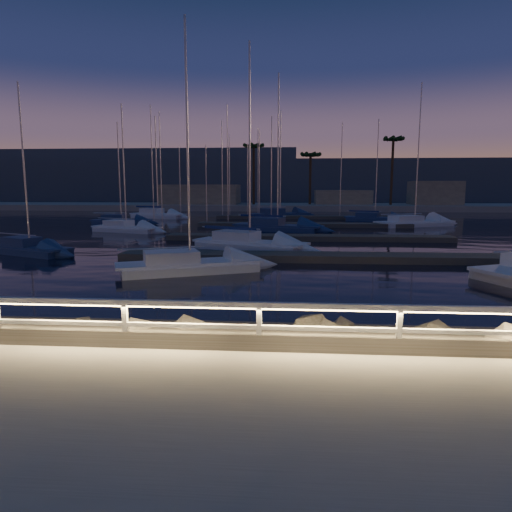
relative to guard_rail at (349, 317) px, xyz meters
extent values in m
plane|color=#A09B91|center=(0.07, 0.00, -0.77)|extent=(400.00, 400.00, 0.00)
cube|color=#A09B91|center=(0.07, -2.50, -0.87)|extent=(240.00, 5.00, 0.20)
cube|color=#5E5851|center=(0.07, 1.50, -1.07)|extent=(240.00, 3.45, 1.29)
plane|color=black|center=(0.07, 80.00, -1.37)|extent=(320.00, 320.00, 0.00)
plane|color=black|center=(0.07, 0.00, -1.97)|extent=(400.00, 400.00, 0.00)
cube|color=silver|center=(-4.93, 0.00, -0.27)|extent=(0.11, 0.11, 1.00)
cube|color=silver|center=(-1.93, 0.00, -0.27)|extent=(0.11, 0.11, 1.00)
cube|color=silver|center=(1.07, 0.00, -0.27)|extent=(0.11, 0.11, 1.00)
cube|color=silver|center=(0.07, 0.00, 0.23)|extent=(44.00, 0.12, 0.12)
cube|color=silver|center=(0.07, 0.00, -0.27)|extent=(44.00, 0.09, 0.09)
cube|color=#E0B565|center=(0.07, -0.02, 0.15)|extent=(44.00, 0.04, 0.03)
sphere|color=#5E5851|center=(-1.88, 0.82, -0.85)|extent=(0.86, 0.86, 0.86)
sphere|color=#5E5851|center=(-4.44, 2.06, -1.11)|extent=(1.03, 1.03, 1.03)
cube|color=#554F46|center=(0.07, 16.00, -1.17)|extent=(22.00, 2.00, 0.40)
cube|color=#554F46|center=(0.07, 26.00, -1.17)|extent=(22.00, 2.00, 0.40)
cube|color=#554F46|center=(0.07, 38.00, -1.17)|extent=(22.00, 2.00, 0.40)
cube|color=#554F46|center=(0.07, 50.00, -1.17)|extent=(22.00, 2.00, 0.40)
cube|color=#A09B91|center=(0.07, 74.00, -0.97)|extent=(160.00, 14.00, 1.20)
cube|color=gray|center=(-17.93, 74.00, 1.03)|extent=(14.00, 8.00, 4.00)
cube|color=gray|center=(8.07, 75.00, 0.53)|extent=(10.00, 6.00, 3.00)
cube|color=gray|center=(24.07, 74.00, 1.33)|extent=(8.00, 7.00, 4.60)
cylinder|color=#4B3823|center=(-7.93, 72.00, 4.88)|extent=(0.44, 0.44, 10.50)
cylinder|color=#4B3823|center=(2.07, 73.00, 4.13)|extent=(0.44, 0.44, 9.00)
cylinder|color=#4B3823|center=(16.07, 72.00, 5.38)|extent=(0.44, 0.44, 11.50)
cube|color=#394558|center=(0.07, 130.00, 3.23)|extent=(220.00, 30.00, 14.00)
cube|color=#394558|center=(-59.93, 140.00, 5.23)|extent=(120.00, 25.00, 18.00)
cube|color=navy|center=(-17.32, 17.16, -1.22)|extent=(5.87, 3.93, 0.47)
cube|color=navy|center=(-17.32, 17.16, -0.92)|extent=(6.18, 3.86, 0.13)
cube|color=navy|center=(-18.04, 17.47, -0.62)|extent=(2.55, 2.14, 0.56)
cylinder|color=#B2B2B7|center=(-17.32, 17.16, 4.01)|extent=(0.10, 0.10, 9.70)
cylinder|color=#B2B2B7|center=(-18.39, 17.63, -0.19)|extent=(3.23, 1.45, 0.07)
cube|color=white|center=(-6.14, 12.00, -1.22)|extent=(6.80, 4.50, 0.50)
cube|color=white|center=(-6.14, 12.00, -0.90)|extent=(7.18, 4.41, 0.14)
cube|color=white|center=(-6.97, 11.65, -0.58)|extent=(2.95, 2.47, 0.60)
cylinder|color=#B2B2B7|center=(-6.14, 12.00, 4.81)|extent=(0.11, 0.11, 11.24)
cylinder|color=#B2B2B7|center=(-7.38, 11.48, -0.12)|extent=(3.76, 1.63, 0.07)
cube|color=white|center=(-3.97, 20.34, -1.22)|extent=(7.58, 5.02, 0.56)
cube|color=white|center=(-3.97, 20.34, -0.87)|extent=(7.99, 4.92, 0.15)
cube|color=white|center=(-4.89, 20.73, -0.51)|extent=(3.28, 2.75, 0.66)
cylinder|color=#B2B2B7|center=(-3.97, 20.34, 5.50)|extent=(0.12, 0.12, 12.52)
cylinder|color=#B2B2B7|center=(-5.35, 20.92, 0.00)|extent=(4.18, 1.83, 0.08)
cube|color=navy|center=(-2.51, 33.47, -1.22)|extent=(8.30, 5.08, 0.57)
cube|color=navy|center=(-2.51, 33.47, -0.86)|extent=(8.79, 4.93, 0.15)
cube|color=navy|center=(-3.55, 33.83, -0.50)|extent=(3.54, 2.87, 0.67)
cylinder|color=#B2B2B7|center=(-2.51, 33.47, 6.08)|extent=(0.12, 0.12, 13.67)
cylinder|color=#B2B2B7|center=(-4.06, 34.01, 0.01)|extent=(4.67, 1.71, 0.08)
cube|color=navy|center=(-19.93, 39.43, -1.22)|extent=(6.02, 2.08, 0.51)
cube|color=navy|center=(-19.93, 39.43, -0.90)|extent=(6.52, 1.78, 0.14)
cube|color=navy|center=(-20.76, 39.42, -0.58)|extent=(2.35, 1.53, 0.60)
cylinder|color=#B2B2B7|center=(-19.93, 39.43, 4.40)|extent=(0.11, 0.11, 10.41)
cylinder|color=#B2B2B7|center=(-21.18, 39.41, -0.11)|extent=(3.75, 0.12, 0.07)
cube|color=white|center=(-16.39, 31.29, -1.22)|extent=(6.61, 4.01, 0.49)
cube|color=white|center=(-16.39, 31.29, -0.91)|extent=(7.00, 3.88, 0.13)
cube|color=white|center=(-17.21, 31.58, -0.60)|extent=(2.81, 2.27, 0.58)
cylinder|color=#B2B2B7|center=(-16.39, 31.29, 4.62)|extent=(0.11, 0.11, 10.88)
cylinder|color=#B2B2B7|center=(-17.62, 31.72, -0.16)|extent=(3.73, 1.34, 0.07)
cube|color=navy|center=(8.86, 46.40, -1.22)|extent=(6.92, 4.50, 0.47)
cube|color=navy|center=(8.86, 46.40, -0.92)|extent=(7.30, 4.40, 0.13)
cube|color=navy|center=(8.01, 46.74, -0.62)|extent=(2.99, 2.48, 0.56)
cylinder|color=#B2B2B7|center=(8.86, 46.40, 4.87)|extent=(0.10, 0.10, 11.42)
cylinder|color=#B2B2B7|center=(7.59, 46.91, -0.19)|extent=(3.84, 1.61, 0.07)
cube|color=white|center=(11.75, 39.56, -1.22)|extent=(8.45, 5.68, 0.54)
cube|color=white|center=(11.75, 39.56, -0.88)|extent=(8.90, 5.58, 0.15)
cube|color=white|center=(10.73, 39.12, -0.54)|extent=(3.67, 3.10, 0.64)
cylinder|color=#B2B2B7|center=(11.75, 39.56, 6.20)|extent=(0.12, 0.12, 13.97)
cylinder|color=#B2B2B7|center=(10.22, 38.89, -0.05)|extent=(4.64, 2.09, 0.08)
cube|color=white|center=(-18.87, 49.85, -1.22)|extent=(7.58, 4.63, 0.61)
cube|color=white|center=(-18.87, 49.85, -0.84)|extent=(8.02, 4.49, 0.17)
cube|color=white|center=(-19.81, 50.18, -0.45)|extent=(3.23, 2.62, 0.72)
cylinder|color=#B2B2B7|center=(-18.87, 49.85, 5.52)|extent=(0.13, 0.13, 12.48)
cylinder|color=#B2B2B7|center=(-20.29, 50.35, 0.11)|extent=(4.27, 1.56, 0.09)
cube|color=navy|center=(-2.75, 52.54, -1.22)|extent=(8.06, 5.37, 0.60)
cube|color=navy|center=(-2.75, 52.54, -0.84)|extent=(8.50, 5.27, 0.16)
cube|color=navy|center=(-3.73, 52.12, -0.46)|extent=(3.50, 2.94, 0.71)
cylinder|color=#B2B2B7|center=(-2.75, 52.54, 5.93)|extent=(0.13, 0.13, 13.32)
cylinder|color=#B2B2B7|center=(-4.22, 51.91, 0.08)|extent=(4.44, 1.97, 0.09)
camera|label=1|loc=(-1.26, -9.58, 2.76)|focal=32.00mm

